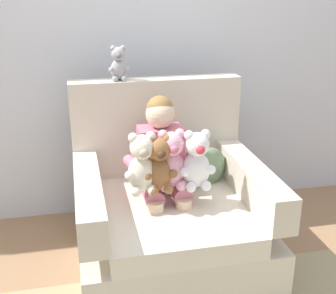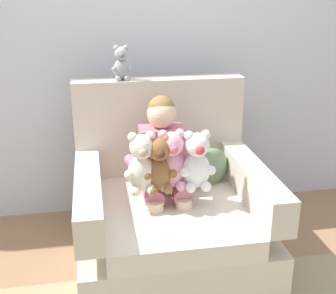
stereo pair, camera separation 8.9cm
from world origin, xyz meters
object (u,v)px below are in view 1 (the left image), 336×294
(plush_brown, at_px, (159,166))
(armchair, at_px, (169,211))
(plush_pink, at_px, (171,161))
(plush_white, at_px, (197,161))
(plush_grey_on_backrest, at_px, (119,64))
(seated_child, at_px, (163,161))
(plush_cream, at_px, (142,165))
(throw_pillow, at_px, (207,167))

(plush_brown, bearing_deg, armchair, 76.24)
(plush_pink, xyz_separation_m, plush_white, (0.13, -0.03, -0.00))
(plush_pink, height_order, plush_white, plush_pink)
(plush_grey_on_backrest, bearing_deg, seated_child, -46.15)
(seated_child, xyz_separation_m, plush_cream, (-0.14, -0.16, 0.06))
(armchair, distance_m, plush_brown, 0.39)
(seated_child, bearing_deg, plush_grey_on_backrest, 114.06)
(plush_cream, bearing_deg, plush_white, 16.64)
(plush_grey_on_backrest, bearing_deg, plush_white, -41.97)
(plush_pink, xyz_separation_m, throw_pillow, (0.29, 0.25, -0.17))
(plush_cream, bearing_deg, throw_pillow, 49.28)
(seated_child, distance_m, plush_white, 0.24)
(plush_brown, relative_size, plush_white, 0.95)
(plush_grey_on_backrest, distance_m, throw_pillow, 0.83)
(plush_brown, xyz_separation_m, plush_white, (0.21, -0.00, 0.01))
(armchair, height_order, plush_cream, armchair)
(plush_cream, distance_m, plush_white, 0.30)
(plush_white, bearing_deg, seated_child, 141.86)
(plush_brown, height_order, throw_pillow, plush_brown)
(plush_grey_on_backrest, bearing_deg, armchair, -45.25)
(armchair, bearing_deg, plush_pink, -94.52)
(plush_brown, bearing_deg, plush_white, 16.57)
(plush_cream, relative_size, plush_grey_on_backrest, 1.62)
(plush_brown, bearing_deg, seated_child, 89.57)
(armchair, height_order, throw_pillow, armchair)
(armchair, height_order, plush_brown, armchair)
(plush_brown, relative_size, throw_pillow, 1.23)
(plush_white, bearing_deg, plush_cream, -172.03)
(armchair, relative_size, seated_child, 1.30)
(seated_child, bearing_deg, throw_pillow, 12.17)
(plush_cream, relative_size, throw_pillow, 1.32)
(seated_child, bearing_deg, armchair, -56.94)
(plush_pink, relative_size, plush_white, 1.01)
(throw_pillow, bearing_deg, plush_white, -118.71)
(seated_child, xyz_separation_m, plush_brown, (-0.05, -0.17, 0.05))
(seated_child, distance_m, plush_cream, 0.22)
(seated_child, relative_size, plush_white, 2.45)
(plush_cream, xyz_separation_m, plush_white, (0.30, -0.01, -0.00))
(seated_child, height_order, plush_grey_on_backrest, plush_grey_on_backrest)
(seated_child, xyz_separation_m, plush_grey_on_backrest, (-0.20, 0.34, 0.51))
(seated_child, relative_size, plush_grey_on_backrest, 3.91)
(throw_pillow, bearing_deg, plush_grey_on_backrest, 154.57)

